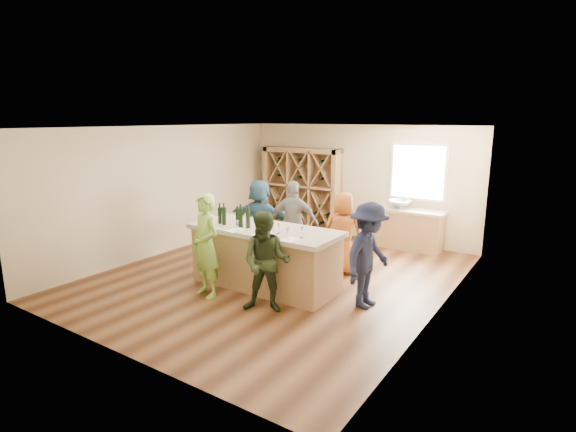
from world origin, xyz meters
The scene contains 35 objects.
floor centered at (0.00, 0.00, -0.05)m, with size 6.00×7.00×0.10m, color brown.
ceiling centered at (0.00, 0.00, 2.85)m, with size 6.00×7.00×0.10m, color white.
wall_back centered at (0.00, 3.55, 1.40)m, with size 6.00×0.10×2.80m, color beige.
wall_front centered at (0.00, -3.55, 1.40)m, with size 6.00×0.10×2.80m, color beige.
wall_left centered at (-3.05, 0.00, 1.40)m, with size 0.10×7.00×2.80m, color beige.
wall_right centered at (3.05, 0.00, 1.40)m, with size 0.10×7.00×2.80m, color beige.
window_frame centered at (1.50, 3.47, 1.75)m, with size 1.30×0.06×1.30m, color white.
window_pane centered at (1.50, 3.44, 1.75)m, with size 1.18×0.01×1.18m, color white.
wine_rack centered at (-1.50, 3.27, 1.10)m, with size 2.20×0.45×2.20m, color #9C764A.
back_counter_base centered at (1.40, 3.20, 0.43)m, with size 1.60×0.58×0.86m, color #9C764A.
back_counter_top centered at (1.40, 3.20, 0.89)m, with size 1.70×0.62×0.06m, color #C2B59F.
sink centered at (1.20, 3.20, 1.01)m, with size 0.54×0.54×0.19m, color silver.
faucet centered at (1.20, 3.38, 1.07)m, with size 0.02×0.02×0.30m, color silver.
tasting_counter_base centered at (0.11, -0.56, 0.50)m, with size 2.60×1.00×1.00m, color #9C764A.
tasting_counter_top centered at (0.11, -0.56, 1.04)m, with size 2.72×1.12×0.08m, color #C2B59F.
wine_bottle_a centered at (-0.76, -0.75, 1.23)m, with size 0.07×0.07×0.30m, color black.
wine_bottle_b centered at (-0.63, -0.77, 1.24)m, with size 0.08×0.08×0.32m, color black.
wine_bottle_c centered at (-0.41, -0.67, 1.22)m, with size 0.07×0.07×0.27m, color black.
wine_bottle_d centered at (-0.27, -0.75, 1.25)m, with size 0.08×0.08×0.33m, color black.
wine_bottle_e centered at (-0.12, -0.73, 1.24)m, with size 0.08×0.08×0.32m, color black.
wine_glass_a centered at (-0.14, -0.99, 1.17)m, with size 0.06×0.06×0.17m, color white.
wine_glass_b centered at (0.34, -0.99, 1.18)m, with size 0.07×0.07×0.19m, color white.
wine_glass_c centered at (0.87, -0.97, 1.17)m, with size 0.07×0.07×0.19m, color white.
wine_glass_d centered at (0.54, -0.74, 1.16)m, with size 0.06×0.06×0.16m, color white.
wine_glass_e centered at (1.00, -0.76, 1.17)m, with size 0.07×0.07×0.18m, color white.
tasting_menu_a centered at (-0.21, -0.98, 1.08)m, with size 0.22×0.30×0.00m, color white.
tasting_menu_b centered at (0.34, -0.95, 1.08)m, with size 0.23×0.31×0.00m, color white.
tasting_menu_c centered at (0.92, -0.98, 1.08)m, with size 0.22×0.29×0.00m, color white.
person_near_left centered at (-0.45, -1.45, 0.88)m, with size 0.64×0.47×1.76m, color #8CC64C.
person_near_right centered at (0.75, -1.39, 0.79)m, with size 0.77×0.42×1.59m, color #263319.
person_server centered at (2.00, -0.36, 0.85)m, with size 1.10×0.51×1.70m, color #191E38.
person_far_mid centered at (-0.13, 0.76, 0.87)m, with size 1.02×0.52×1.73m, color slate.
person_far_right centered at (0.94, 0.83, 0.80)m, with size 0.78×0.51×1.60m, color #994C19.
person_far_left centered at (-1.05, 0.84, 0.84)m, with size 1.56×0.56×1.69m, color #335972.
wine_glass_f centered at (0.06, -0.36, 1.17)m, with size 0.07×0.07×0.18m, color white.
Camera 1 is at (4.67, -6.69, 2.97)m, focal length 28.00 mm.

